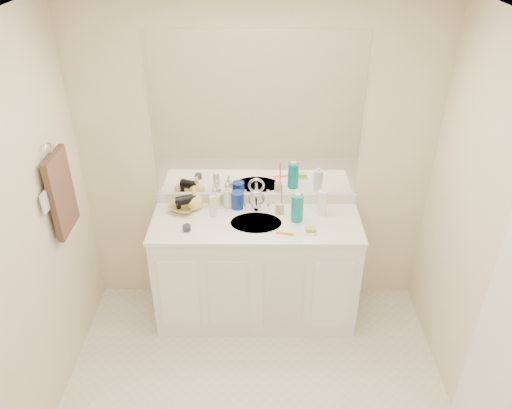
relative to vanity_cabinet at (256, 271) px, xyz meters
The scene contains 28 objects.
ceiling 2.23m from the vanity_cabinet, 90.00° to the right, with size 2.60×2.60×0.02m, color white.
wall_back 0.82m from the vanity_cabinet, 90.00° to the left, with size 2.60×0.02×2.40m, color beige.
wall_left 1.83m from the vanity_cabinet, 141.75° to the right, with size 0.02×2.60×2.40m, color beige.
wall_right 1.83m from the vanity_cabinet, 38.25° to the right, with size 0.02×2.60×2.40m, color beige.
vanity_cabinet is the anchor object (origin of this frame).
countertop 0.44m from the vanity_cabinet, ahead, with size 1.52×0.57×0.03m, color white.
backsplash 0.56m from the vanity_cabinet, 90.00° to the left, with size 1.52×0.03×0.08m, color silver.
sink_basin 0.44m from the vanity_cabinet, 90.00° to the right, with size 0.37×0.37×0.02m, color beige.
faucet 0.53m from the vanity_cabinet, 90.00° to the left, with size 0.02×0.02×0.11m, color silver.
mirror 1.17m from the vanity_cabinet, 90.00° to the left, with size 1.48×0.01×1.20m, color white.
blue_mug 0.57m from the vanity_cabinet, 126.95° to the left, with size 0.10×0.10×0.13m, color navy.
tan_cup 0.54m from the vanity_cabinet, 31.58° to the left, with size 0.06×0.06×0.09m, color #C2B689.
toothbrush 0.64m from the vanity_cabinet, 30.17° to the left, with size 0.01×0.01×0.20m, color #FB4269.
mouthwash_bottle 0.63m from the vanity_cabinet, ahead, with size 0.09×0.09×0.21m, color #0A8381.
clear_pump_bottle 0.74m from the vanity_cabinet, 11.97° to the left, with size 0.07×0.07×0.19m, color white.
soap_dish 0.61m from the vanity_cabinet, 20.26° to the right, with size 0.09×0.08×0.01m, color white.
green_soap 0.63m from the vanity_cabinet, 20.26° to the right, with size 0.07×0.05×0.03m, color #96BD2E.
orange_comb 0.53m from the vanity_cabinet, 38.86° to the right, with size 0.13×0.03×0.01m, color orange.
dark_jar 0.69m from the vanity_cabinet, 165.77° to the right, with size 0.06×0.06×0.04m, color #2B2A30.
extra_white_bottle 0.63m from the vanity_cabinet, 166.16° to the left, with size 0.05×0.05×0.16m, color silver.
soap_bottle_white 0.63m from the vanity_cabinet, 136.75° to the left, with size 0.08×0.08×0.20m, color silver.
soap_bottle_cream 0.64m from the vanity_cabinet, 146.49° to the left, with size 0.07×0.07×0.15m, color #F3ECC6.
soap_bottle_yellow 0.73m from the vanity_cabinet, 159.50° to the left, with size 0.13×0.13×0.16m, color #F3DC5E.
wicker_basket 0.74m from the vanity_cabinet, 164.86° to the left, with size 0.20×0.20×0.05m, color #AE8D46.
hair_dryer 0.77m from the vanity_cabinet, 164.31° to the left, with size 0.07×0.07×0.14m, color black.
towel_ring 1.71m from the vanity_cabinet, 168.86° to the right, with size 0.11×0.11×0.01m, color silver.
hand_towel 1.52m from the vanity_cabinet, 168.69° to the right, with size 0.04×0.32×0.55m, color #36241D.
switch_plate 1.61m from the vanity_cabinet, 160.52° to the right, with size 0.01×0.09×0.13m, color white.
Camera 1 is at (0.02, -1.99, 2.84)m, focal length 35.00 mm.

